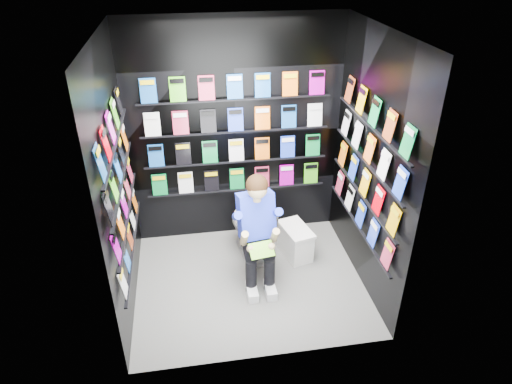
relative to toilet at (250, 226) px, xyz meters
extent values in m
plane|color=slate|center=(-0.09, -0.52, -0.37)|extent=(2.40, 2.40, 0.00)
plane|color=white|center=(-0.09, -0.52, 2.23)|extent=(2.40, 2.40, 0.00)
cube|color=black|center=(-0.09, 0.48, 0.93)|extent=(2.40, 0.04, 2.60)
cube|color=black|center=(-0.09, -1.52, 0.93)|extent=(2.40, 0.04, 2.60)
cube|color=black|center=(-1.29, -0.52, 0.93)|extent=(0.04, 2.00, 2.60)
cube|color=black|center=(1.11, -0.52, 0.93)|extent=(0.04, 2.00, 2.60)
imported|color=white|center=(0.00, 0.00, 0.00)|extent=(0.53, 0.80, 0.73)
cube|color=white|center=(0.51, -0.12, -0.20)|extent=(0.34, 0.49, 0.34)
cube|color=white|center=(0.51, -0.12, -0.01)|extent=(0.37, 0.52, 0.03)
cube|color=green|center=(0.00, -0.73, 0.21)|extent=(0.26, 0.18, 0.10)
camera|label=1|loc=(-0.63, -4.26, 2.94)|focal=32.00mm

